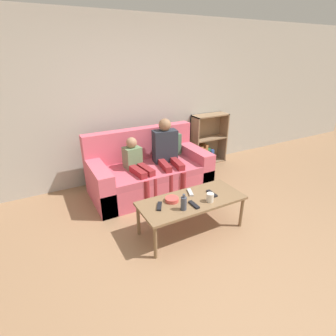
# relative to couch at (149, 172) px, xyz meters

# --- Properties ---
(ground_plane) EXTENTS (22.00, 22.00, 0.00)m
(ground_plane) POSITION_rel_couch_xyz_m (0.03, -1.73, -0.30)
(ground_plane) COLOR #997251
(wall_back) EXTENTS (12.00, 0.06, 2.60)m
(wall_back) POSITION_rel_couch_xyz_m (0.03, 0.67, 1.00)
(wall_back) COLOR #B7B2A8
(wall_back) RESTS_ON ground_plane
(couch) EXTENTS (1.82, 0.93, 0.94)m
(couch) POSITION_rel_couch_xyz_m (0.00, 0.00, 0.00)
(couch) COLOR #DB5B70
(couch) RESTS_ON ground_plane
(bookshelf) EXTENTS (0.71, 0.28, 0.97)m
(bookshelf) POSITION_rel_couch_xyz_m (1.47, 0.52, 0.08)
(bookshelf) COLOR #8E7051
(bookshelf) RESTS_ON ground_plane
(coffee_table) EXTENTS (1.28, 0.55, 0.44)m
(coffee_table) POSITION_rel_couch_xyz_m (0.01, -1.22, 0.10)
(coffee_table) COLOR brown
(coffee_table) RESTS_ON ground_plane
(person_adult) EXTENTS (0.41, 0.68, 1.13)m
(person_adult) POSITION_rel_couch_xyz_m (0.27, -0.10, 0.35)
(person_adult) COLOR maroon
(person_adult) RESTS_ON ground_plane
(person_child) EXTENTS (0.31, 0.66, 0.92)m
(person_child) POSITION_rel_couch_xyz_m (-0.24, -0.16, 0.22)
(person_child) COLOR maroon
(person_child) RESTS_ON ground_plane
(cup_near) EXTENTS (0.09, 0.09, 0.11)m
(cup_near) POSITION_rel_couch_xyz_m (0.17, -1.36, 0.19)
(cup_near) COLOR silver
(cup_near) RESTS_ON coffee_table
(tv_remote_0) EXTENTS (0.10, 0.18, 0.02)m
(tv_remote_0) POSITION_rel_couch_xyz_m (0.07, -1.08, 0.15)
(tv_remote_0) COLOR #B7B7BC
(tv_remote_0) RESTS_ON coffee_table
(tv_remote_1) EXTENTS (0.05, 0.17, 0.02)m
(tv_remote_1) POSITION_rel_couch_xyz_m (0.29, -1.23, 0.15)
(tv_remote_1) COLOR black
(tv_remote_1) RESTS_ON coffee_table
(tv_remote_2) EXTENTS (0.13, 0.17, 0.02)m
(tv_remote_2) POSITION_rel_couch_xyz_m (-0.41, -1.18, 0.15)
(tv_remote_2) COLOR black
(tv_remote_2) RESTS_ON coffee_table
(tv_remote_3) EXTENTS (0.05, 0.17, 0.02)m
(tv_remote_3) POSITION_rel_couch_xyz_m (-0.05, -1.34, 0.15)
(tv_remote_3) COLOR black
(tv_remote_3) RESTS_ON coffee_table
(snack_bowl) EXTENTS (0.16, 0.16, 0.05)m
(snack_bowl) POSITION_rel_couch_xyz_m (-0.22, -1.14, 0.16)
(snack_bowl) COLOR #DB4C47
(snack_bowl) RESTS_ON coffee_table
(bottle) EXTENTS (0.07, 0.07, 0.19)m
(bottle) POSITION_rel_couch_xyz_m (-0.19, -1.36, 0.22)
(bottle) COLOR #424756
(bottle) RESTS_ON coffee_table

